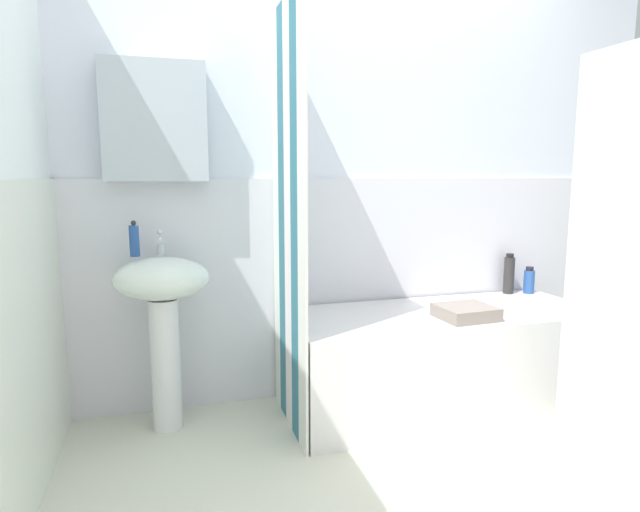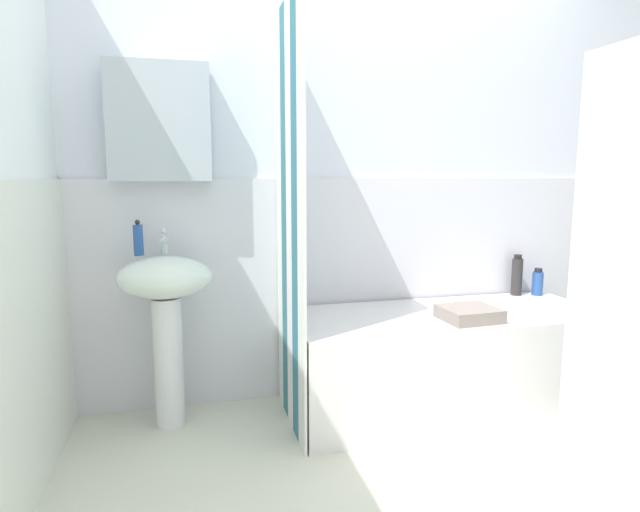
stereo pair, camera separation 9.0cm
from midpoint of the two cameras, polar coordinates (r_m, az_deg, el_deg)
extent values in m
cube|color=white|center=(2.97, 3.37, 8.36)|extent=(3.60, 0.05, 2.40)
cube|color=silver|center=(3.00, 3.48, -3.18)|extent=(3.60, 0.02, 1.20)
cube|color=silver|center=(2.71, -18.30, 13.59)|extent=(0.48, 0.12, 0.56)
cube|color=white|center=(2.04, -31.41, -10.23)|extent=(0.02, 1.81, 1.20)
cylinder|color=white|center=(2.70, -17.22, -11.09)|extent=(0.14, 0.14, 0.64)
ellipsoid|color=white|center=(2.60, -17.63, -2.34)|extent=(0.44, 0.34, 0.20)
cylinder|color=silver|center=(2.67, -17.71, 0.69)|extent=(0.03, 0.03, 0.05)
cylinder|color=silver|center=(2.62, -17.79, 1.73)|extent=(0.02, 0.10, 0.02)
sphere|color=silver|center=(2.67, -17.80, 2.50)|extent=(0.03, 0.03, 0.03)
cylinder|color=#274F97|center=(2.64, -20.28, 1.52)|extent=(0.05, 0.05, 0.15)
sphere|color=#292B28|center=(2.63, -20.37, 3.35)|extent=(0.02, 0.02, 0.02)
cube|color=white|center=(2.92, 12.07, -10.70)|extent=(1.62, 0.65, 0.51)
cube|color=white|center=(2.22, -3.06, 3.09)|extent=(0.01, 0.13, 2.00)
cube|color=#306E82|center=(2.35, -3.79, 3.39)|extent=(0.01, 0.13, 2.00)
cube|color=white|center=(2.48, -4.45, 3.65)|extent=(0.01, 0.13, 2.00)
cube|color=#336E81|center=(2.60, -5.04, 3.89)|extent=(0.01, 0.13, 2.00)
cube|color=white|center=(2.73, -5.58, 4.11)|extent=(0.01, 0.13, 2.00)
cylinder|color=#2B549F|center=(3.41, 20.87, -2.62)|extent=(0.06, 0.06, 0.14)
cylinder|color=#27212B|center=(3.40, 20.94, -1.28)|extent=(0.04, 0.04, 0.02)
cylinder|color=#2F2C2C|center=(3.36, 18.94, -1.99)|extent=(0.06, 0.06, 0.22)
cylinder|color=black|center=(3.34, 19.05, 0.05)|extent=(0.04, 0.04, 0.02)
cube|color=gray|center=(2.72, 14.49, -5.88)|extent=(0.28, 0.25, 0.06)
camera|label=1|loc=(0.05, -91.11, -0.17)|focal=29.74mm
camera|label=2|loc=(0.05, 88.89, 0.17)|focal=29.74mm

